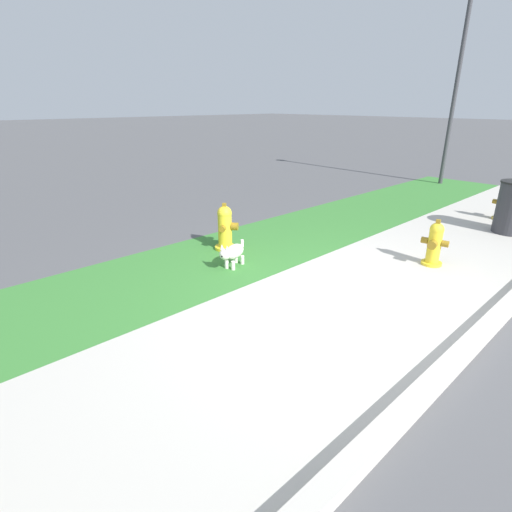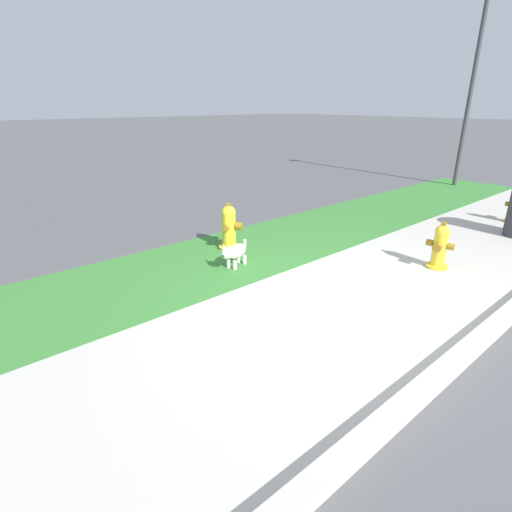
{
  "view_description": "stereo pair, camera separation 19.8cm",
  "coord_description": "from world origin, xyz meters",
  "px_view_note": "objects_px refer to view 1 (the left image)",
  "views": [
    {
      "loc": [
        -3.49,
        -2.19,
        2.16
      ],
      "look_at": [
        -0.36,
        1.12,
        0.4
      ],
      "focal_mm": 28.0,
      "sensor_mm": 36.0,
      "label": 1
    },
    {
      "loc": [
        -3.35,
        -2.33,
        2.16
      ],
      "look_at": [
        -0.36,
        1.12,
        0.4
      ],
      "focal_mm": 28.0,
      "sensor_mm": 36.0,
      "label": 2
    }
  ],
  "objects_px": {
    "small_white_dog": "(233,253)",
    "street_lamp": "(462,53)",
    "fire_hydrant_by_grass_verge": "(434,244)",
    "fire_hydrant_mid_block": "(225,228)",
    "fire_hydrant_far_end": "(503,204)"
  },
  "relations": [
    {
      "from": "fire_hydrant_mid_block",
      "to": "small_white_dog",
      "type": "distance_m",
      "value": 0.77
    },
    {
      "from": "fire_hydrant_mid_block",
      "to": "street_lamp",
      "type": "relative_size",
      "value": 0.14
    },
    {
      "from": "fire_hydrant_mid_block",
      "to": "street_lamp",
      "type": "bearing_deg",
      "value": 142.5
    },
    {
      "from": "small_white_dog",
      "to": "fire_hydrant_mid_block",
      "type": "bearing_deg",
      "value": -138.75
    },
    {
      "from": "fire_hydrant_far_end",
      "to": "fire_hydrant_by_grass_verge",
      "type": "distance_m",
      "value": 3.3
    },
    {
      "from": "small_white_dog",
      "to": "fire_hydrant_by_grass_verge",
      "type": "bearing_deg",
      "value": 121.37
    },
    {
      "from": "fire_hydrant_mid_block",
      "to": "street_lamp",
      "type": "xyz_separation_m",
      "value": [
        7.92,
        0.03,
        2.98
      ]
    },
    {
      "from": "small_white_dog",
      "to": "street_lamp",
      "type": "distance_m",
      "value": 8.92
    },
    {
      "from": "fire_hydrant_by_grass_verge",
      "to": "fire_hydrant_far_end",
      "type": "bearing_deg",
      "value": -99.02
    },
    {
      "from": "fire_hydrant_by_grass_verge",
      "to": "street_lamp",
      "type": "height_order",
      "value": "street_lamp"
    },
    {
      "from": "fire_hydrant_by_grass_verge",
      "to": "small_white_dog",
      "type": "relative_size",
      "value": 1.27
    },
    {
      "from": "fire_hydrant_far_end",
      "to": "fire_hydrant_mid_block",
      "type": "bearing_deg",
      "value": -112.54
    },
    {
      "from": "fire_hydrant_far_end",
      "to": "small_white_dog",
      "type": "height_order",
      "value": "fire_hydrant_far_end"
    },
    {
      "from": "fire_hydrant_by_grass_verge",
      "to": "fire_hydrant_mid_block",
      "type": "relative_size",
      "value": 0.9
    },
    {
      "from": "fire_hydrant_far_end",
      "to": "fire_hydrant_mid_block",
      "type": "distance_m",
      "value": 5.54
    }
  ]
}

